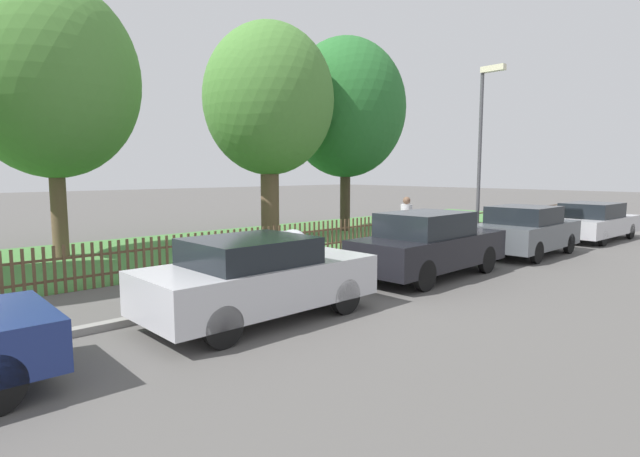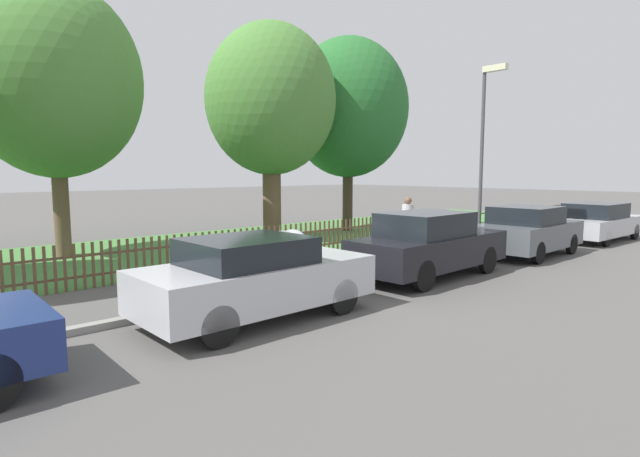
# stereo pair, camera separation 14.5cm
# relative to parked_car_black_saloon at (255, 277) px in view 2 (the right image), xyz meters

# --- Properties ---
(ground_plane) EXTENTS (120.00, 120.00, 0.00)m
(ground_plane) POSITION_rel_parked_car_black_saloon_xyz_m (4.01, 1.06, -0.72)
(ground_plane) COLOR #565451
(kerb_stone) EXTENTS (39.77, 0.20, 0.12)m
(kerb_stone) POSITION_rel_parked_car_black_saloon_xyz_m (4.01, 1.16, -0.66)
(kerb_stone) COLOR gray
(kerb_stone) RESTS_ON ground
(grass_strip) EXTENTS (39.77, 7.57, 0.01)m
(grass_strip) POSITION_rel_parked_car_black_saloon_xyz_m (4.01, 7.96, -0.72)
(grass_strip) COLOR #477F3D
(grass_strip) RESTS_ON ground
(park_fence) EXTENTS (39.77, 0.05, 1.00)m
(park_fence) POSITION_rel_parked_car_black_saloon_xyz_m (4.01, 4.19, -0.22)
(park_fence) COLOR brown
(park_fence) RESTS_ON ground
(parked_car_black_saloon) EXTENTS (4.05, 1.82, 1.41)m
(parked_car_black_saloon) POSITION_rel_parked_car_black_saloon_xyz_m (0.00, 0.00, 0.00)
(parked_car_black_saloon) COLOR #BCBCC1
(parked_car_black_saloon) RESTS_ON ground
(parked_car_navy_estate) EXTENTS (4.41, 1.82, 1.55)m
(parked_car_navy_estate) POSITION_rel_parked_car_black_saloon_xyz_m (4.98, 0.05, 0.06)
(parked_car_navy_estate) COLOR black
(parked_car_navy_estate) RESTS_ON ground
(parked_car_red_compact) EXTENTS (3.90, 1.92, 1.47)m
(parked_car_red_compact) POSITION_rel_parked_car_black_saloon_xyz_m (9.69, -0.07, 0.02)
(parked_car_red_compact) COLOR #51565B
(parked_car_red_compact) RESTS_ON ground
(parked_car_white_van) EXTENTS (4.43, 1.82, 1.37)m
(parked_car_white_van) POSITION_rel_parked_car_black_saloon_xyz_m (14.69, -0.25, -0.04)
(parked_car_white_van) COLOR #BCBCC1
(parked_car_white_van) RESTS_ON ground
(covered_motorcycle) EXTENTS (2.06, 0.75, 1.15)m
(covered_motorcycle) POSITION_rel_parked_car_black_saloon_xyz_m (2.11, 2.07, -0.02)
(covered_motorcycle) COLOR black
(covered_motorcycle) RESTS_ON ground
(tree_behind_motorcycle) EXTENTS (4.84, 4.84, 7.87)m
(tree_behind_motorcycle) POSITION_rel_parked_car_black_saloon_xyz_m (-0.62, 8.98, 4.34)
(tree_behind_motorcycle) COLOR brown
(tree_behind_motorcycle) RESTS_ON ground
(tree_mid_park) EXTENTS (4.56, 4.56, 7.61)m
(tree_mid_park) POSITION_rel_parked_car_black_saloon_xyz_m (5.92, 7.52, 4.22)
(tree_mid_park) COLOR brown
(tree_mid_park) RESTS_ON ground
(tree_far_left) EXTENTS (4.94, 4.94, 7.92)m
(tree_far_left) POSITION_rel_parked_car_black_saloon_xyz_m (10.15, 7.92, 4.35)
(tree_far_left) COLOR #473828
(tree_far_left) RESTS_ON ground
(pedestrian_near_fence) EXTENTS (0.40, 0.35, 1.73)m
(pedestrian_near_fence) POSITION_rel_parked_car_black_saloon_xyz_m (7.30, 2.52, 0.26)
(pedestrian_near_fence) COLOR #2D3351
(pedestrian_near_fence) RESTS_ON ground
(street_lamp) EXTENTS (0.20, 0.79, 5.71)m
(street_lamp) POSITION_rel_parked_car_black_saloon_xyz_m (9.70, 1.42, 2.87)
(street_lamp) COLOR #47474C
(street_lamp) RESTS_ON ground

